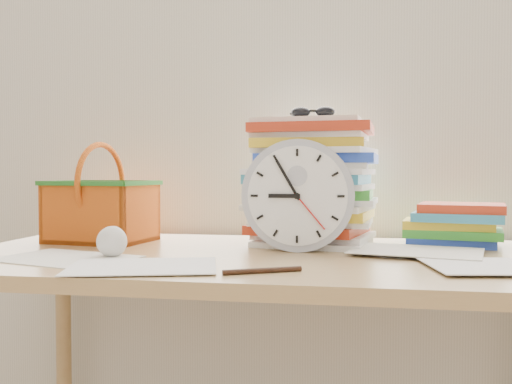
% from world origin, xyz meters
% --- Properties ---
extents(curtain, '(2.40, 0.01, 2.50)m').
position_xyz_m(curtain, '(0.00, 1.98, 1.30)').
color(curtain, beige).
rests_on(curtain, room_shell).
extents(desk, '(1.40, 0.70, 0.75)m').
position_xyz_m(desk, '(0.00, 1.60, 0.68)').
color(desk, '#A07D4B').
rests_on(desk, ground).
extents(paper_stack, '(0.34, 0.29, 0.32)m').
position_xyz_m(paper_stack, '(0.10, 1.79, 0.91)').
color(paper_stack, white).
rests_on(paper_stack, desk).
extents(clock, '(0.26, 0.05, 0.26)m').
position_xyz_m(clock, '(0.07, 1.65, 0.88)').
color(clock, '#ADB0BD').
rests_on(clock, desk).
extents(sunglasses, '(0.13, 0.11, 0.03)m').
position_xyz_m(sunglasses, '(0.10, 1.75, 1.08)').
color(sunglasses, black).
rests_on(sunglasses, paper_stack).
extents(book_stack, '(0.29, 0.24, 0.11)m').
position_xyz_m(book_stack, '(0.45, 1.82, 0.80)').
color(book_stack, white).
rests_on(book_stack, desk).
extents(basket, '(0.28, 0.23, 0.25)m').
position_xyz_m(basket, '(-0.45, 1.74, 0.88)').
color(basket, orange).
rests_on(basket, desk).
extents(crumpled_ball, '(0.07, 0.07, 0.07)m').
position_xyz_m(crumpled_ball, '(-0.31, 1.50, 0.78)').
color(crumpled_ball, silver).
rests_on(crumpled_ball, desk).
extents(pen, '(0.14, 0.07, 0.01)m').
position_xyz_m(pen, '(0.04, 1.35, 0.75)').
color(pen, black).
rests_on(pen, desk).
extents(scattered_papers, '(1.26, 0.42, 0.02)m').
position_xyz_m(scattered_papers, '(0.00, 1.60, 0.76)').
color(scattered_papers, white).
rests_on(scattered_papers, desk).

